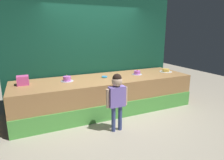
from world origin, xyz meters
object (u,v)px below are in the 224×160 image
(cake_center, at_px, (137,73))
(cake_right, at_px, (166,71))
(child_figure, at_px, (117,95))
(donut, at_px, (104,77))
(cake_left, at_px, (67,79))
(pink_box, at_px, (23,80))

(cake_center, distance_m, cake_right, 0.89)
(child_figure, height_order, donut, child_figure)
(child_figure, height_order, cake_left, child_figure)
(cake_right, bearing_deg, pink_box, 177.29)
(child_figure, relative_size, pink_box, 4.89)
(cake_right, bearing_deg, donut, 177.54)
(pink_box, bearing_deg, cake_center, -2.73)
(cake_left, relative_size, cake_center, 1.06)
(donut, distance_m, cake_left, 0.89)
(pink_box, height_order, cake_center, pink_box)
(child_figure, bearing_deg, cake_center, 44.62)
(cake_center, height_order, cake_right, cake_center)
(child_figure, relative_size, cake_center, 4.27)
(pink_box, bearing_deg, child_figure, -37.71)
(donut, bearing_deg, pink_box, 177.05)
(donut, relative_size, cake_center, 0.53)
(cake_left, bearing_deg, pink_box, 174.88)
(cake_center, bearing_deg, pink_box, 177.27)
(child_figure, xyz_separation_m, cake_center, (1.10, 1.09, 0.11))
(cake_left, bearing_deg, cake_right, -1.90)
(donut, bearing_deg, child_figure, -100.63)
(child_figure, xyz_separation_m, donut, (0.21, 1.12, 0.08))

